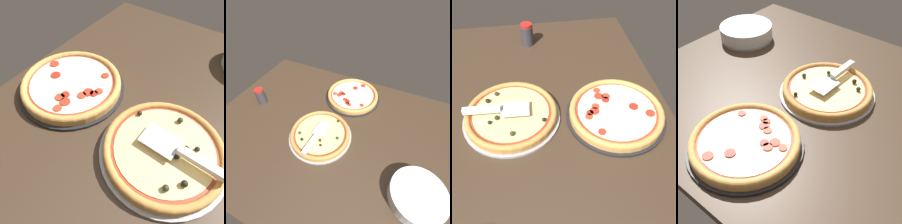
# 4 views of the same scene
# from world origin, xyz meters

# --- Properties ---
(ground_plane) EXTENTS (1.47, 1.15, 0.04)m
(ground_plane) POSITION_xyz_m (0.00, 0.00, -0.02)
(ground_plane) COLOR #38281C
(pizza_pan_front) EXTENTS (0.37, 0.37, 0.01)m
(pizza_pan_front) POSITION_xyz_m (-0.01, -0.05, 0.01)
(pizza_pan_front) COLOR #939399
(pizza_pan_front) RESTS_ON ground_plane
(pizza_front) EXTENTS (0.35, 0.35, 0.04)m
(pizza_front) POSITION_xyz_m (-0.01, -0.05, 0.03)
(pizza_front) COLOR #B77F3D
(pizza_front) RESTS_ON pizza_pan_front
(pizza_pan_back) EXTENTS (0.38, 0.38, 0.01)m
(pizza_pan_back) POSITION_xyz_m (0.04, 0.35, 0.01)
(pizza_pan_back) COLOR black
(pizza_pan_back) RESTS_ON ground_plane
(pizza_back) EXTENTS (0.36, 0.36, 0.03)m
(pizza_back) POSITION_xyz_m (0.04, 0.35, 0.03)
(pizza_back) COLOR #C68E47
(pizza_back) RESTS_ON pizza_pan_back
(serving_spatula) EXTENTS (0.08, 0.24, 0.02)m
(serving_spatula) POSITION_xyz_m (-0.01, -0.12, 0.06)
(serving_spatula) COLOR #B7B7BC
(serving_spatula) RESTS_ON pizza_front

